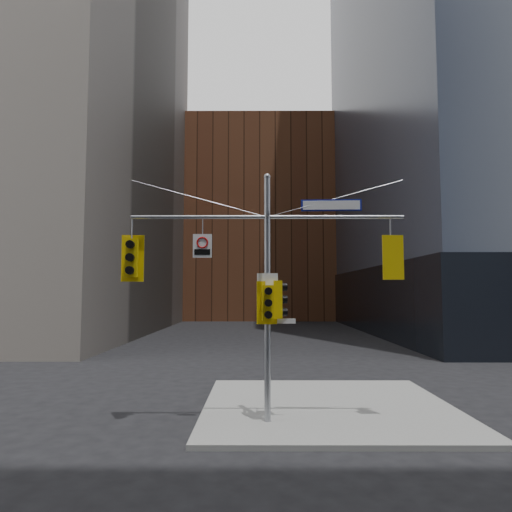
{
  "coord_description": "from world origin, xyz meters",
  "views": [
    {
      "loc": [
        -0.28,
        -11.23,
        3.81
      ],
      "look_at": [
        -0.33,
        2.0,
        4.85
      ],
      "focal_mm": 32.0,
      "sensor_mm": 36.0,
      "label": 1
    }
  ],
  "objects_px": {
    "traffic_light_west_arm": "(131,258)",
    "traffic_light_east_arm": "(391,258)",
    "traffic_light_pole_front": "(268,303)",
    "regulatory_sign_arm": "(202,245)",
    "street_sign_blade": "(331,205)",
    "traffic_light_pole_side": "(279,299)",
    "signal_assembly": "(267,271)"
  },
  "relations": [
    {
      "from": "traffic_light_west_arm",
      "to": "traffic_light_east_arm",
      "type": "bearing_deg",
      "value": -4.29
    },
    {
      "from": "traffic_light_pole_front",
      "to": "regulatory_sign_arm",
      "type": "distance_m",
      "value": 2.53
    },
    {
      "from": "traffic_light_west_arm",
      "to": "traffic_light_pole_front",
      "type": "xyz_separation_m",
      "value": [
        3.96,
        -0.28,
        -1.3
      ]
    },
    {
      "from": "traffic_light_west_arm",
      "to": "street_sign_blade",
      "type": "xyz_separation_m",
      "value": [
        5.85,
        -0.01,
        1.55
      ]
    },
    {
      "from": "traffic_light_pole_side",
      "to": "street_sign_blade",
      "type": "xyz_separation_m",
      "value": [
        1.56,
        -0.01,
        2.76
      ]
    },
    {
      "from": "street_sign_blade",
      "to": "regulatory_sign_arm",
      "type": "bearing_deg",
      "value": -177.34
    },
    {
      "from": "regulatory_sign_arm",
      "to": "street_sign_blade",
      "type": "bearing_deg",
      "value": 0.33
    },
    {
      "from": "signal_assembly",
      "to": "traffic_light_pole_side",
      "type": "relative_size",
      "value": 7.34
    },
    {
      "from": "signal_assembly",
      "to": "regulatory_sign_arm",
      "type": "xyz_separation_m",
      "value": [
        -1.89,
        -0.02,
        0.75
      ]
    },
    {
      "from": "traffic_light_west_arm",
      "to": "street_sign_blade",
      "type": "height_order",
      "value": "street_sign_blade"
    },
    {
      "from": "traffic_light_east_arm",
      "to": "traffic_light_pole_side",
      "type": "bearing_deg",
      "value": -3.19
    },
    {
      "from": "traffic_light_east_arm",
      "to": "traffic_light_pole_front",
      "type": "distance_m",
      "value": 3.84
    },
    {
      "from": "traffic_light_east_arm",
      "to": "traffic_light_pole_side",
      "type": "distance_m",
      "value": 3.49
    },
    {
      "from": "traffic_light_east_arm",
      "to": "traffic_light_pole_front",
      "type": "height_order",
      "value": "traffic_light_east_arm"
    },
    {
      "from": "signal_assembly",
      "to": "traffic_light_pole_front",
      "type": "height_order",
      "value": "signal_assembly"
    },
    {
      "from": "traffic_light_west_arm",
      "to": "street_sign_blade",
      "type": "relative_size",
      "value": 0.78
    },
    {
      "from": "traffic_light_west_arm",
      "to": "regulatory_sign_arm",
      "type": "relative_size",
      "value": 2.0
    },
    {
      "from": "signal_assembly",
      "to": "traffic_light_east_arm",
      "type": "height_order",
      "value": "signal_assembly"
    },
    {
      "from": "street_sign_blade",
      "to": "traffic_light_pole_front",
      "type": "bearing_deg",
      "value": -169.53
    },
    {
      "from": "traffic_light_pole_side",
      "to": "signal_assembly",
      "type": "bearing_deg",
      "value": 84.31
    },
    {
      "from": "traffic_light_east_arm",
      "to": "street_sign_blade",
      "type": "relative_size",
      "value": 0.73
    },
    {
      "from": "signal_assembly",
      "to": "traffic_light_west_arm",
      "type": "xyz_separation_m",
      "value": [
        -3.97,
        0.01,
        0.38
      ]
    },
    {
      "from": "traffic_light_west_arm",
      "to": "traffic_light_east_arm",
      "type": "relative_size",
      "value": 1.08
    },
    {
      "from": "signal_assembly",
      "to": "traffic_light_pole_front",
      "type": "xyz_separation_m",
      "value": [
        -0.0,
        -0.27,
        -0.91
      ]
    },
    {
      "from": "signal_assembly",
      "to": "street_sign_blade",
      "type": "relative_size",
      "value": 4.53
    },
    {
      "from": "traffic_light_east_arm",
      "to": "street_sign_blade",
      "type": "bearing_deg",
      "value": -3.05
    },
    {
      "from": "street_sign_blade",
      "to": "traffic_light_east_arm",
      "type": "bearing_deg",
      "value": 2.23
    },
    {
      "from": "traffic_light_west_arm",
      "to": "street_sign_blade",
      "type": "distance_m",
      "value": 6.05
    },
    {
      "from": "traffic_light_east_arm",
      "to": "traffic_light_pole_front",
      "type": "xyz_separation_m",
      "value": [
        -3.6,
        -0.27,
        -1.3
      ]
    },
    {
      "from": "traffic_light_west_arm",
      "to": "traffic_light_east_arm",
      "type": "height_order",
      "value": "traffic_light_west_arm"
    },
    {
      "from": "traffic_light_west_arm",
      "to": "traffic_light_pole_side",
      "type": "distance_m",
      "value": 4.46
    },
    {
      "from": "traffic_light_pole_side",
      "to": "street_sign_blade",
      "type": "bearing_deg",
      "value": -98.45
    }
  ]
}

